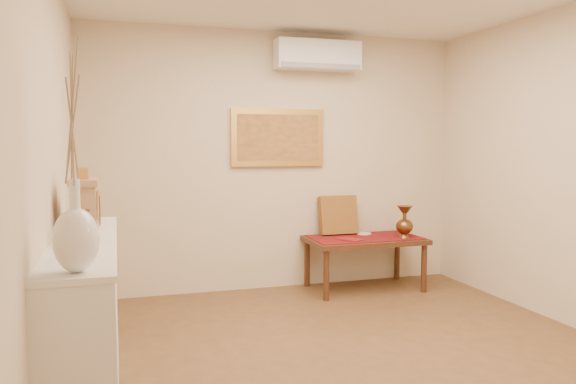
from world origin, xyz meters
name	(u,v)px	position (x,y,z in m)	size (l,w,h in m)	color
floor	(366,365)	(0.00, 0.00, 0.00)	(4.50, 4.50, 0.00)	brown
wall_back	(277,161)	(0.00, 2.25, 1.35)	(4.00, 0.02, 2.70)	beige
wall_left	(49,177)	(-2.00, 0.00, 1.35)	(0.02, 4.50, 2.70)	beige
white_vase	(73,154)	(-1.81, -0.88, 1.50)	(0.20, 0.20, 1.03)	silver
candlestick	(82,237)	(-1.80, -0.52, 1.08)	(0.09, 0.09, 0.20)	silver
brass_urn_small	(82,222)	(-1.82, -0.11, 1.10)	(0.11, 0.11, 0.24)	brown
table_cloth	(365,237)	(0.85, 1.88, 0.55)	(1.14, 0.59, 0.01)	maroon
brass_urn_tall	(405,218)	(1.23, 1.73, 0.76)	(0.18, 0.18, 0.41)	brown
plate	(364,234)	(0.92, 2.06, 0.56)	(0.16, 0.16, 0.01)	silver
menu	(350,239)	(0.63, 1.76, 0.56)	(0.18, 0.25, 0.01)	maroon
cushion	(338,215)	(0.65, 2.13, 0.77)	(0.42, 0.10, 0.42)	maroon
display_ledge	(86,321)	(-1.82, 0.00, 0.49)	(0.37, 2.02, 0.98)	silver
mantel_clock	(85,205)	(-1.82, 0.25, 1.15)	(0.17, 0.36, 0.41)	tan
wooden_chest	(88,209)	(-1.82, 0.52, 1.10)	(0.16, 0.21, 0.24)	tan
low_table	(365,244)	(0.85, 1.88, 0.48)	(1.20, 0.70, 0.55)	#482615
painting	(278,138)	(0.00, 2.22, 1.60)	(1.00, 0.06, 0.60)	gold
ac_unit	(317,56)	(0.40, 2.12, 2.45)	(0.90, 0.25, 0.30)	silver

